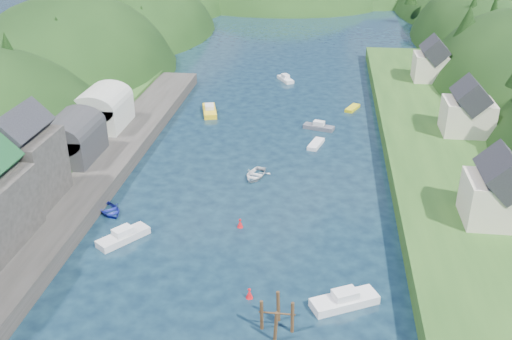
# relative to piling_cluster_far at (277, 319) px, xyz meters

# --- Properties ---
(ground) EXTENTS (600.00, 600.00, 0.00)m
(ground) POSITION_rel_piling_cluster_far_xyz_m (-4.81, 45.68, -1.29)
(ground) COLOR black
(ground) RESTS_ON ground
(hillside_left) EXTENTS (44.00, 245.56, 52.00)m
(hillside_left) POSITION_rel_piling_cluster_far_xyz_m (-49.81, 70.68, -9.33)
(hillside_left) COLOR black
(hillside_left) RESTS_ON ground
(far_hills) EXTENTS (103.00, 68.00, 44.00)m
(far_hills) POSITION_rel_piling_cluster_far_xyz_m (-3.60, 169.69, -12.10)
(far_hills) COLOR black
(far_hills) RESTS_ON ground
(hill_trees) EXTENTS (90.36, 148.52, 12.36)m
(hill_trees) POSITION_rel_piling_cluster_far_xyz_m (-5.12, 60.35, 9.72)
(hill_trees) COLOR black
(hill_trees) RESTS_ON ground
(quay_left) EXTENTS (12.00, 110.00, 2.00)m
(quay_left) POSITION_rel_piling_cluster_far_xyz_m (-28.81, 15.68, -0.29)
(quay_left) COLOR #2D2B28
(quay_left) RESTS_ON ground
(boat_sheds) EXTENTS (7.00, 21.00, 7.50)m
(boat_sheds) POSITION_rel_piling_cluster_far_xyz_m (-30.81, 34.68, 3.98)
(boat_sheds) COLOR #2D2D30
(boat_sheds) RESTS_ON quay_left
(terrace_right) EXTENTS (16.00, 120.00, 2.40)m
(terrace_right) POSITION_rel_piling_cluster_far_xyz_m (20.19, 35.68, -0.09)
(terrace_right) COLOR #234719
(terrace_right) RESTS_ON ground
(right_bank_cottages) EXTENTS (9.00, 59.24, 8.41)m
(right_bank_cottages) POSITION_rel_piling_cluster_far_xyz_m (23.19, 44.02, 4.55)
(right_bank_cottages) COLOR beige
(right_bank_cottages) RESTS_ON terrace_right
(piling_cluster_far) EXTENTS (3.21, 2.99, 3.73)m
(piling_cluster_far) POSITION_rel_piling_cluster_far_xyz_m (0.00, 0.00, 0.00)
(piling_cluster_far) COLOR #382314
(piling_cluster_far) RESTS_ON ground
(channel_buoy_near) EXTENTS (0.70, 0.70, 1.10)m
(channel_buoy_near) POSITION_rel_piling_cluster_far_xyz_m (-2.99, 4.14, -0.82)
(channel_buoy_near) COLOR red
(channel_buoy_near) RESTS_ON ground
(channel_buoy_far) EXTENTS (0.70, 0.70, 1.10)m
(channel_buoy_far) POSITION_rel_piling_cluster_far_xyz_m (-5.77, 16.66, -0.82)
(channel_buoy_far) COLOR red
(channel_buoy_far) RESTS_ON ground
(moored_boats) EXTENTS (34.02, 100.08, 2.11)m
(moored_boats) POSITION_rel_piling_cluster_far_xyz_m (-9.00, 15.44, -0.72)
(moored_boats) COLOR silver
(moored_boats) RESTS_ON ground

